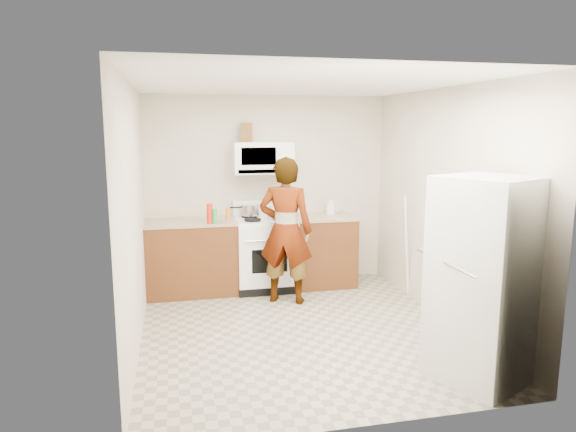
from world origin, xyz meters
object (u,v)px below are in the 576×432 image
object	(u,v)px
kettle	(331,208)
saucepan	(250,210)
microwave	(263,158)
fridge	(484,280)
gas_range	(265,252)
person	(286,231)

from	to	relation	value
kettle	saucepan	bearing A→B (deg)	173.14
microwave	fridge	distance (m)	3.32
microwave	fridge	size ratio (longest dim) A/B	0.45
gas_range	fridge	distance (m)	3.12
fridge	kettle	world-z (taller)	fridge
gas_range	microwave	size ratio (longest dim) A/B	1.49
microwave	kettle	xyz separation A→B (m)	(0.92, -0.01, -0.69)
person	saucepan	world-z (taller)	person
kettle	gas_range	bearing A→B (deg)	-177.87
kettle	microwave	bearing A→B (deg)	174.21
fridge	saucepan	distance (m)	3.31
person	gas_range	bearing A→B (deg)	-51.56
fridge	microwave	bearing A→B (deg)	89.72
kettle	saucepan	world-z (taller)	kettle
person	saucepan	xyz separation A→B (m)	(-0.32, 0.72, 0.14)
gas_range	kettle	world-z (taller)	gas_range
saucepan	gas_range	bearing A→B (deg)	-41.56
microwave	kettle	distance (m)	1.15
microwave	person	bearing A→B (deg)	-77.75
microwave	fridge	xyz separation A→B (m)	(1.33, -2.92, -0.85)
person	saucepan	bearing A→B (deg)	-42.40
microwave	person	world-z (taller)	microwave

